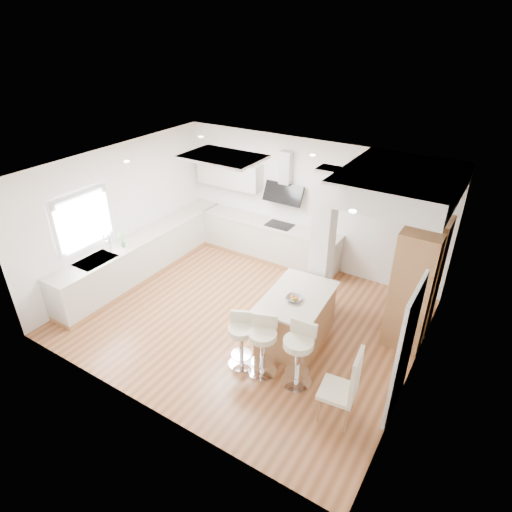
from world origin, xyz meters
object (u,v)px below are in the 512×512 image
Objects in this scene: peninsula at (296,317)px; bar_stool_a at (241,338)px; bar_stool_c at (299,352)px; bar_stool_b at (263,343)px; dining_chair at (346,385)px.

peninsula reaches higher than bar_stool_a.
peninsula is 1.45× the size of bar_stool_c.
bar_stool_a is at bearing 164.01° from bar_stool_b.
dining_chair is at bearing -30.73° from bar_stool_a.
dining_chair reaches higher than bar_stool_a.
bar_stool_b is at bearing -20.76° from bar_stool_a.
bar_stool_c is (0.49, -0.90, 0.14)m from peninsula.
bar_stool_c is 0.87× the size of dining_chair.
peninsula is at bearing 41.34° from bar_stool_a.
peninsula is at bearing 65.94° from bar_stool_b.
bar_stool_c reaches higher than bar_stool_a.
bar_stool_b is at bearing -97.71° from peninsula.
bar_stool_a is at bearing 167.83° from dining_chair.
peninsula is 1.27× the size of dining_chair.
bar_stool_c is at bearing 154.44° from dining_chair.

